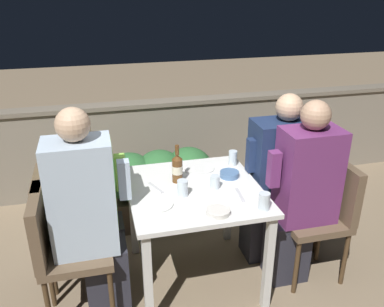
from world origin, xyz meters
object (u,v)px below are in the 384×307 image
(chair_left_far, at_px, (61,220))
(person_purple_stripe, at_px, (301,194))
(chair_left_near, at_px, (59,243))
(chair_right_far, at_px, (301,189))
(person_navy_jumper, at_px, (278,179))
(potted_plant, at_px, (282,167))
(chair_right_near, at_px, (325,207))
(person_blue_shirt, at_px, (89,216))
(person_green_blouse, at_px, (89,204))
(beer_bottle, at_px, (177,168))

(chair_left_far, xyz_separation_m, person_purple_stripe, (1.58, -0.27, 0.13))
(chair_left_near, xyz_separation_m, chair_right_far, (1.73, 0.27, 0.00))
(person_navy_jumper, distance_m, potted_plant, 0.70)
(chair_left_near, height_order, person_navy_jumper, person_navy_jumper)
(person_purple_stripe, bearing_deg, person_navy_jumper, 97.78)
(chair_right_near, xyz_separation_m, chair_right_far, (-0.04, 0.28, 0.00))
(person_blue_shirt, xyz_separation_m, chair_right_far, (1.54, 0.27, -0.16))
(chair_left_far, distance_m, chair_right_far, 1.73)
(person_blue_shirt, height_order, person_navy_jumper, person_blue_shirt)
(person_green_blouse, xyz_separation_m, beer_bottle, (0.59, -0.01, 0.20))
(chair_left_near, xyz_separation_m, person_navy_jumper, (1.54, 0.27, 0.11))
(chair_left_far, distance_m, potted_plant, 1.96)
(chair_left_near, distance_m, chair_right_near, 1.77)
(person_blue_shirt, height_order, person_green_blouse, person_blue_shirt)
(person_purple_stripe, bearing_deg, chair_right_near, 0.00)
(chair_left_far, xyz_separation_m, chair_right_near, (1.77, -0.27, 0.00))
(chair_left_near, relative_size, person_blue_shirt, 0.63)
(chair_right_near, distance_m, chair_right_far, 0.28)
(chair_left_far, xyz_separation_m, person_navy_jumper, (1.54, 0.01, 0.11))
(person_green_blouse, relative_size, chair_right_near, 1.44)
(person_green_blouse, relative_size, potted_plant, 1.76)
(chair_left_far, height_order, person_green_blouse, person_green_blouse)
(chair_left_far, bearing_deg, person_blue_shirt, -52.87)
(person_navy_jumper, relative_size, beer_bottle, 4.84)
(person_blue_shirt, relative_size, person_navy_jumper, 1.07)
(chair_left_far, distance_m, person_purple_stripe, 1.61)
(chair_right_near, xyz_separation_m, beer_bottle, (-0.99, 0.26, 0.29))
(chair_right_near, bearing_deg, person_blue_shirt, 179.56)
(person_green_blouse, height_order, person_purple_stripe, person_purple_stripe)
(chair_left_near, bearing_deg, beer_bottle, 17.48)
(chair_right_far, bearing_deg, potted_plant, 76.90)
(person_green_blouse, relative_size, beer_bottle, 4.71)
(person_green_blouse, bearing_deg, chair_right_far, 0.24)
(person_purple_stripe, bearing_deg, person_green_blouse, 168.92)
(chair_left_near, distance_m, chair_left_far, 0.26)
(person_green_blouse, bearing_deg, person_blue_shirt, -89.64)
(person_blue_shirt, bearing_deg, person_purple_stripe, -0.50)
(chair_right_far, bearing_deg, beer_bottle, -178.81)
(person_blue_shirt, distance_m, person_green_blouse, 0.27)
(beer_bottle, xyz_separation_m, potted_plant, (1.08, 0.60, -0.40))
(chair_left_near, distance_m, person_purple_stripe, 1.58)
(person_blue_shirt, xyz_separation_m, potted_plant, (1.67, 0.84, -0.26))
(person_purple_stripe, relative_size, potted_plant, 1.86)
(chair_left_far, xyz_separation_m, person_green_blouse, (0.19, 0.00, 0.09))
(chair_left_near, relative_size, chair_right_near, 1.00)
(chair_right_far, bearing_deg, person_purple_stripe, -119.23)
(person_purple_stripe, distance_m, chair_right_far, 0.34)
(chair_right_far, bearing_deg, person_blue_shirt, -170.21)
(person_purple_stripe, bearing_deg, chair_left_far, 170.26)
(person_navy_jumper, xyz_separation_m, potted_plant, (0.33, 0.58, -0.21))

